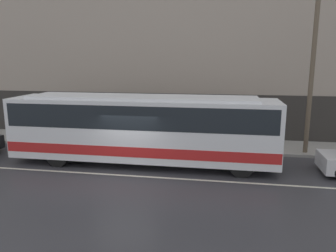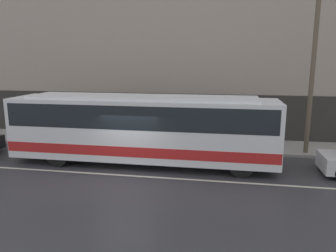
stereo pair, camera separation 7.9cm
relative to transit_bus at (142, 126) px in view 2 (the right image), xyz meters
name	(u,v)px [view 2 (the right image)]	position (x,y,z in m)	size (l,w,h in m)	color
ground_plane	(127,176)	(-0.26, -1.73, -1.81)	(60.00, 60.00, 0.00)	#333338
sidewalk	(155,142)	(-0.26, 3.77, -1.74)	(60.00, 3.00, 0.15)	gray
building_facade	(160,42)	(-0.26, 5.42, 4.04)	(60.00, 0.35, 12.11)	gray
lane_stripe	(127,175)	(-0.26, -1.73, -1.81)	(54.00, 0.14, 0.01)	beige
transit_bus	(142,126)	(0.00, 0.00, 0.00)	(12.28, 2.51, 3.21)	silver
utility_pole_near	(312,72)	(7.92, 2.79, 2.43)	(0.23, 0.23, 8.18)	brown
pedestrian_waiting	(163,126)	(0.10, 4.61, -0.90)	(0.36, 0.36, 1.64)	#333338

